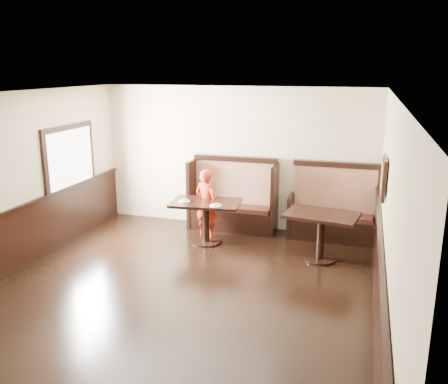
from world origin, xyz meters
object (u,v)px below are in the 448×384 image
at_px(child, 207,204).
at_px(table_main, 206,211).
at_px(booth_main, 233,203).
at_px(table_neighbor, 321,225).
at_px(booth_neighbor, 333,214).

bearing_deg(child, table_main, 123.43).
relative_size(booth_main, table_neighbor, 1.37).
relative_size(booth_neighbor, child, 1.24).
xyz_separation_m(booth_main, child, (-0.34, -0.65, 0.14)).
bearing_deg(table_neighbor, booth_main, 157.49).
xyz_separation_m(booth_neighbor, table_main, (-2.21, -0.93, 0.12)).
relative_size(table_main, table_neighbor, 1.02).
height_order(booth_neighbor, child, booth_neighbor).
bearing_deg(booth_main, table_neighbor, -31.89).
distance_m(booth_main, table_neighbor, 2.16).
relative_size(booth_main, booth_neighbor, 1.06).
bearing_deg(table_main, booth_neighbor, 17.46).
bearing_deg(booth_neighbor, table_neighbor, -95.92).
height_order(booth_main, table_neighbor, booth_main).
bearing_deg(table_neighbor, table_main, -176.33).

